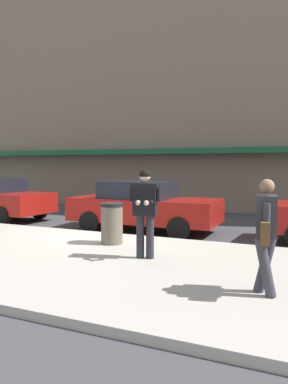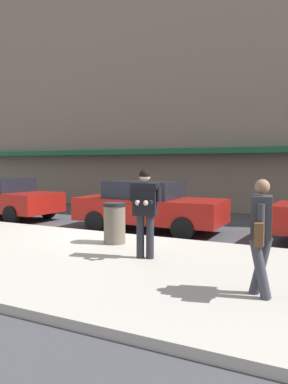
{
  "view_description": "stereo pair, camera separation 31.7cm",
  "coord_description": "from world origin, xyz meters",
  "px_view_note": "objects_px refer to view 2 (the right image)",
  "views": [
    {
      "loc": [
        4.98,
        -9.23,
        2.05
      ],
      "look_at": [
        1.95,
        -2.42,
        1.49
      ],
      "focal_mm": 35.0,
      "sensor_mm": 36.0,
      "label": 1
    },
    {
      "loc": [
        5.27,
        -9.1,
        2.05
      ],
      "look_at": [
        1.95,
        -2.42,
        1.49
      ],
      "focal_mm": 35.0,
      "sensor_mm": 36.0,
      "label": 2
    }
  ],
  "objects_px": {
    "parked_sedan_near": "(3,198)",
    "trash_bin": "(115,223)",
    "pedestrian_with_bag": "(261,230)",
    "parked_sedan_mid": "(148,206)",
    "man_texting_on_phone": "(145,204)"
  },
  "relations": [
    {
      "from": "parked_sedan_near",
      "to": "trash_bin",
      "type": "distance_m",
      "value": 6.88
    },
    {
      "from": "man_texting_on_phone",
      "to": "pedestrian_with_bag",
      "type": "height_order",
      "value": "man_texting_on_phone"
    },
    {
      "from": "man_texting_on_phone",
      "to": "parked_sedan_mid",
      "type": "bearing_deg",
      "value": 114.74
    },
    {
      "from": "parked_sedan_near",
      "to": "pedestrian_with_bag",
      "type": "xyz_separation_m",
      "value": [
        10.15,
        -4.75,
        0.32
      ]
    },
    {
      "from": "pedestrian_with_bag",
      "to": "trash_bin",
      "type": "relative_size",
      "value": 1.74
    },
    {
      "from": "parked_sedan_mid",
      "to": "pedestrian_with_bag",
      "type": "bearing_deg",
      "value": -49.28
    },
    {
      "from": "pedestrian_with_bag",
      "to": "parked_sedan_near",
      "type": "bearing_deg",
      "value": 154.94
    },
    {
      "from": "parked_sedan_near",
      "to": "parked_sedan_mid",
      "type": "xyz_separation_m",
      "value": [
        6.09,
        -0.03,
        0.0
      ]
    },
    {
      "from": "trash_bin",
      "to": "pedestrian_with_bag",
      "type": "bearing_deg",
      "value": -30.5
    },
    {
      "from": "pedestrian_with_bag",
      "to": "parked_sedan_mid",
      "type": "bearing_deg",
      "value": 130.72
    },
    {
      "from": "parked_sedan_near",
      "to": "parked_sedan_mid",
      "type": "bearing_deg",
      "value": -0.28
    },
    {
      "from": "parked_sedan_mid",
      "to": "pedestrian_with_bag",
      "type": "height_order",
      "value": "pedestrian_with_bag"
    },
    {
      "from": "parked_sedan_mid",
      "to": "trash_bin",
      "type": "xyz_separation_m",
      "value": [
        0.3,
        -2.5,
        -0.16
      ]
    },
    {
      "from": "parked_sedan_near",
      "to": "pedestrian_with_bag",
      "type": "bearing_deg",
      "value": -25.06
    },
    {
      "from": "man_texting_on_phone",
      "to": "pedestrian_with_bag",
      "type": "distance_m",
      "value": 2.75
    }
  ]
}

